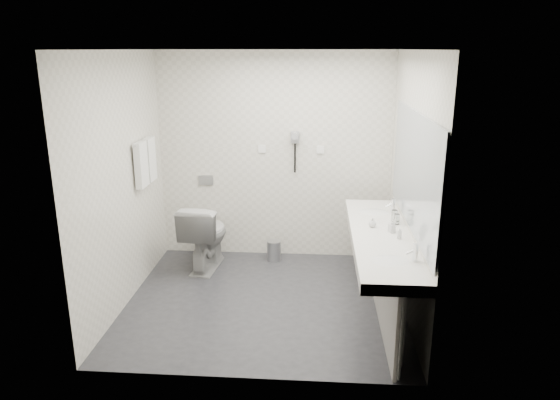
{
  "coord_description": "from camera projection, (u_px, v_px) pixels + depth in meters",
  "views": [
    {
      "loc": [
        0.51,
        -4.77,
        2.51
      ],
      "look_at": [
        0.15,
        0.15,
        1.05
      ],
      "focal_mm": 32.94,
      "sensor_mm": 36.0,
      "label": 1
    }
  ],
  "objects": [
    {
      "name": "basin_far",
      "position": [
        374.0,
        213.0,
        5.43
      ],
      "size": [
        0.4,
        0.31,
        0.05
      ],
      "primitive_type": "ellipsoid",
      "color": "white",
      "rests_on": "vanity_counter"
    },
    {
      "name": "soap_bottle_a",
      "position": [
        392.0,
        226.0,
        4.81
      ],
      "size": [
        0.07,
        0.07,
        0.12
      ],
      "primitive_type": "imported",
      "rotation": [
        0.0,
        0.0,
        0.49
      ],
      "color": "beige",
      "rests_on": "vanity_counter"
    },
    {
      "name": "towel_far",
      "position": [
        150.0,
        159.0,
        5.69
      ],
      "size": [
        0.07,
        0.24,
        0.48
      ],
      "primitive_type": "cube",
      "color": "white",
      "rests_on": "towel_rail"
    },
    {
      "name": "soap_bottle_c",
      "position": [
        399.0,
        233.0,
        4.64
      ],
      "size": [
        0.05,
        0.05,
        0.11
      ],
      "primitive_type": "imported",
      "rotation": [
        0.0,
        0.0,
        0.1
      ],
      "color": "beige",
      "rests_on": "vanity_counter"
    },
    {
      "name": "floor",
      "position": [
        265.0,
        301.0,
        5.31
      ],
      "size": [
        2.8,
        2.8,
        0.0
      ],
      "primitive_type": "plane",
      "color": "#2C2C31",
      "rests_on": "ground"
    },
    {
      "name": "glass_left",
      "position": [
        397.0,
        219.0,
        5.03
      ],
      "size": [
        0.06,
        0.06,
        0.1
      ],
      "primitive_type": "cylinder",
      "rotation": [
        0.0,
        0.0,
        0.09
      ],
      "color": "silver",
      "rests_on": "vanity_counter"
    },
    {
      "name": "wall_right",
      "position": [
        410.0,
        187.0,
        4.86
      ],
      "size": [
        0.0,
        2.6,
        2.6
      ],
      "primitive_type": "plane",
      "rotation": [
        1.57,
        0.0,
        -1.57
      ],
      "color": "silver",
      "rests_on": "floor"
    },
    {
      "name": "towel_rail",
      "position": [
        143.0,
        142.0,
        5.49
      ],
      "size": [
        0.02,
        0.62,
        0.02
      ],
      "primitive_type": "cylinder",
      "rotation": [
        1.57,
        0.0,
        0.0
      ],
      "color": "silver",
      "rests_on": "wall_left"
    },
    {
      "name": "mirror",
      "position": [
        414.0,
        171.0,
        4.61
      ],
      "size": [
        0.02,
        2.2,
        1.05
      ],
      "primitive_type": "cube",
      "color": "#B2BCC6",
      "rests_on": "wall_right"
    },
    {
      "name": "dryer_barrel",
      "position": [
        295.0,
        136.0,
        6.01
      ],
      "size": [
        0.08,
        0.14,
        0.08
      ],
      "primitive_type": "cylinder",
      "rotation": [
        1.57,
        0.0,
        0.0
      ],
      "color": "#95969B",
      "rests_on": "dryer_cradle"
    },
    {
      "name": "vanity_panel",
      "position": [
        381.0,
        280.0,
        4.93
      ],
      "size": [
        0.03,
        2.15,
        0.75
      ],
      "primitive_type": "cube",
      "color": "gray",
      "rests_on": "floor"
    },
    {
      "name": "soap_bottle_b",
      "position": [
        372.0,
        223.0,
        4.95
      ],
      "size": [
        0.1,
        0.1,
        0.09
      ],
      "primitive_type": "imported",
      "rotation": [
        0.0,
        0.0,
        -0.58
      ],
      "color": "beige",
      "rests_on": "vanity_counter"
    },
    {
      "name": "dryer_cradle",
      "position": [
        295.0,
        137.0,
        6.08
      ],
      "size": [
        0.1,
        0.04,
        0.14
      ],
      "primitive_type": "cube",
      "color": "#95969B",
      "rests_on": "wall_back"
    },
    {
      "name": "pedal_bin",
      "position": [
        274.0,
        251.0,
        6.3
      ],
      "size": [
        0.22,
        0.22,
        0.24
      ],
      "primitive_type": "cylinder",
      "rotation": [
        0.0,
        0.0,
        0.4
      ],
      "color": "#B2B5BA",
      "rests_on": "floor"
    },
    {
      "name": "dryer_cord",
      "position": [
        295.0,
        158.0,
        6.14
      ],
      "size": [
        0.02,
        0.02,
        0.35
      ],
      "primitive_type": "cylinder",
      "color": "black",
      "rests_on": "dryer_cradle"
    },
    {
      "name": "towel_near",
      "position": [
        141.0,
        165.0,
        5.42
      ],
      "size": [
        0.07,
        0.24,
        0.48
      ],
      "primitive_type": "cube",
      "color": "white",
      "rests_on": "towel_rail"
    },
    {
      "name": "basin_near",
      "position": [
        390.0,
        262.0,
        4.18
      ],
      "size": [
        0.4,
        0.31,
        0.05
      ],
      "primitive_type": "ellipsoid",
      "color": "white",
      "rests_on": "vanity_counter"
    },
    {
      "name": "toilet",
      "position": [
        205.0,
        235.0,
        6.03
      ],
      "size": [
        0.53,
        0.83,
        0.8
      ],
      "primitive_type": "imported",
      "rotation": [
        0.0,
        0.0,
        3.04
      ],
      "color": "white",
      "rests_on": "floor"
    },
    {
      "name": "ceiling",
      "position": [
        262.0,
        50.0,
        4.6
      ],
      "size": [
        2.8,
        2.8,
        0.0
      ],
      "primitive_type": "plane",
      "rotation": [
        3.14,
        0.0,
        0.0
      ],
      "color": "white",
      "rests_on": "wall_back"
    },
    {
      "name": "glass_right",
      "position": [
        394.0,
        215.0,
        5.13
      ],
      "size": [
        0.07,
        0.07,
        0.11
      ],
      "primitive_type": "cylinder",
      "rotation": [
        0.0,
        0.0,
        0.15
      ],
      "color": "silver",
      "rests_on": "vanity_counter"
    },
    {
      "name": "flush_plate",
      "position": [
        206.0,
        180.0,
        6.33
      ],
      "size": [
        0.18,
        0.02,
        0.12
      ],
      "primitive_type": "cube",
      "color": "#B2B5BA",
      "rests_on": "wall_back"
    },
    {
      "name": "faucet_far",
      "position": [
        393.0,
        206.0,
        5.39
      ],
      "size": [
        0.04,
        0.04,
        0.15
      ],
      "primitive_type": "cylinder",
      "color": "silver",
      "rests_on": "vanity_counter"
    },
    {
      "name": "wall_front",
      "position": [
        245.0,
        230.0,
        3.71
      ],
      "size": [
        2.8,
        0.0,
        2.8
      ],
      "primitive_type": "plane",
      "rotation": [
        -1.57,
        0.0,
        0.0
      ],
      "color": "silver",
      "rests_on": "floor"
    },
    {
      "name": "switch_plate_a",
      "position": [
        262.0,
        149.0,
        6.17
      ],
      "size": [
        0.09,
        0.02,
        0.09
      ],
      "primitive_type": "cube",
      "color": "white",
      "rests_on": "wall_back"
    },
    {
      "name": "wall_back",
      "position": [
        275.0,
        157.0,
        6.2
      ],
      "size": [
        2.8,
        0.0,
        2.8
      ],
      "primitive_type": "plane",
      "rotation": [
        1.57,
        0.0,
        0.0
      ],
      "color": "silver",
      "rests_on": "floor"
    },
    {
      "name": "wall_left",
      "position": [
        122.0,
        182.0,
        5.05
      ],
      "size": [
        0.0,
        2.6,
        2.6
      ],
      "primitive_type": "plane",
      "rotation": [
        1.57,
        0.0,
        1.57
      ],
      "color": "silver",
      "rests_on": "floor"
    },
    {
      "name": "faucet_near",
      "position": [
        415.0,
        253.0,
        4.14
      ],
      "size": [
        0.04,
        0.04,
        0.15
      ],
      "primitive_type": "cylinder",
      "color": "silver",
      "rests_on": "vanity_counter"
    },
    {
      "name": "vanity_post_far",
      "position": [
        373.0,
        241.0,
        5.93
      ],
      "size": [
        0.06,
        0.06,
        0.75
      ],
      "primitive_type": "cylinder",
      "color": "silver",
      "rests_on": "floor"
    },
    {
      "name": "switch_plate_b",
      "position": [
        320.0,
        150.0,
        6.12
      ],
      "size": [
        0.09,
        0.02,
        0.09
      ],
      "primitive_type": "cube",
      "color": "white",
      "rests_on": "wall_back"
    },
    {
      "name": "vanity_counter",
      "position": [
        381.0,
        238.0,
        4.81
      ],
      "size": [
        0.55,
        2.2,
        0.1
      ],
      "primitive_type": "cube",
      "color": "white",
      "rests_on": "floor"
    },
    {
      "name": "vanity_post_near",
      "position": [
        401.0,
        338.0,
        3.94
      ],
      "size": [
        0.06,
        0.06,
        0.75
      ],
      "primitive_type": "cylinder",
      "color": "silver",
      "rests_on": "floor"
    },
    {
      "name": "bin_lid",
      "position": [
        274.0,
        241.0,
        6.26
      ],
      "size": [
        0.17,
        0.17,
        0.02
      ],
      "primitive_type": "cylinder",
      "color": "#B2B5BA",
      "rests_on": "pedal_bin"
    }
  ]
}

